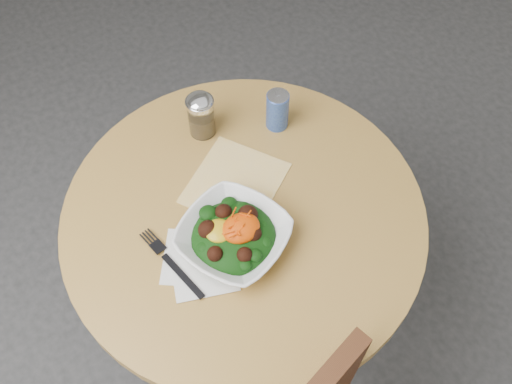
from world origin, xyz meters
TOP-DOWN VIEW (x-y plane):
  - ground at (0.00, 0.00)m, footprint 6.00×6.00m
  - table at (0.00, 0.00)m, footprint 0.90×0.90m
  - cloth_napkin at (0.03, 0.08)m, footprint 0.31×0.30m
  - paper_napkins at (-0.16, -0.07)m, footprint 0.20×0.23m
  - salad_bowl at (-0.06, -0.06)m, footprint 0.33×0.33m
  - fork at (-0.22, -0.03)m, footprint 0.06×0.23m
  - spice_shaker at (0.04, 0.28)m, footprint 0.07×0.07m
  - beverage_can at (0.22, 0.19)m, footprint 0.06×0.06m

SIDE VIEW (x-z plane):
  - ground at x=0.00m, z-range 0.00..0.00m
  - table at x=0.00m, z-range 0.18..0.93m
  - cloth_napkin at x=0.03m, z-range 0.75..0.75m
  - paper_napkins at x=-0.16m, z-range 0.75..0.75m
  - fork at x=-0.22m, z-range 0.75..0.76m
  - salad_bowl at x=-0.06m, z-range 0.74..0.83m
  - beverage_can at x=0.22m, z-range 0.75..0.87m
  - spice_shaker at x=0.04m, z-range 0.75..0.88m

